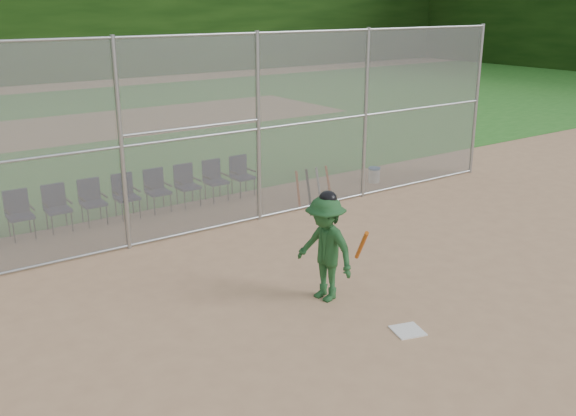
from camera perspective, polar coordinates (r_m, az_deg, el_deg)
ground at (r=9.88m, az=8.51°, el=-9.75°), size 100.00×100.00×0.00m
grass_strip at (r=25.42m, az=-20.73°, el=6.44°), size 100.00×100.00×0.00m
dirt_patch_far at (r=25.42m, az=-20.73°, el=6.44°), size 24.00×24.00×0.00m
backstop_fence at (r=13.06m, az=-6.38°, el=6.82°), size 16.09×0.09×4.00m
home_plate at (r=9.61m, az=10.59°, el=-10.67°), size 0.52×0.52×0.02m
batter_at_plate at (r=10.09m, az=3.34°, el=-3.56°), size 0.97×1.29×1.80m
water_cooler at (r=17.05m, az=7.66°, el=2.95°), size 0.31×0.31×0.40m
spare_bats at (r=15.06m, az=2.28°, el=1.95°), size 0.96×0.29×0.85m
chair_1 at (r=13.88m, az=-22.70°, el=-0.60°), size 0.54×0.52×0.96m
chair_2 at (r=14.04m, az=-19.77°, el=-0.06°), size 0.54×0.52×0.96m
chair_3 at (r=14.24m, az=-16.91°, el=0.47°), size 0.54×0.52×0.96m
chair_4 at (r=14.47m, az=-14.14°, el=0.99°), size 0.54×0.52×0.96m
chair_5 at (r=14.74m, az=-11.46°, el=1.48°), size 0.54×0.52×0.96m
chair_6 at (r=15.04m, az=-8.87°, el=1.96°), size 0.54×0.52×0.96m
chair_7 at (r=15.36m, az=-6.40°, el=2.41°), size 0.54×0.52×0.96m
chair_8 at (r=15.72m, az=-4.03°, el=2.83°), size 0.54×0.52×0.96m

